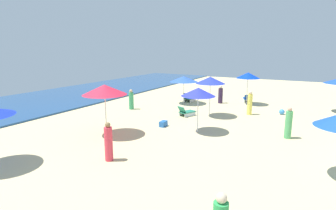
# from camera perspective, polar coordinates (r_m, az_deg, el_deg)

# --- Properties ---
(ocean) EXTENTS (60.00, 10.03, 0.12)m
(ocean) POSITION_cam_1_polar(r_m,az_deg,el_deg) (24.91, -29.83, -0.28)
(ocean) COLOR navy
(ocean) RESTS_ON ground_plane
(umbrella_1) EXTENTS (1.89, 1.89, 2.52)m
(umbrella_1) POSITION_cam_1_polar(r_m,az_deg,el_deg) (14.93, 6.37, 2.75)
(umbrella_1) COLOR silver
(umbrella_1) RESTS_ON ground_plane
(umbrella_2) EXTENTS (2.36, 2.36, 2.32)m
(umbrella_2) POSITION_cam_1_polar(r_m,az_deg,el_deg) (22.77, 3.34, 5.46)
(umbrella_2) COLOR silver
(umbrella_2) RESTS_ON ground_plane
(lounge_chair_2_0) EXTENTS (1.41, 0.76, 0.82)m
(lounge_chair_2_0) POSITION_cam_1_polar(r_m,az_deg,el_deg) (23.98, 4.54, 1.46)
(lounge_chair_2_0) COLOR silver
(lounge_chair_2_0) RESTS_ON ground_plane
(umbrella_3) EXTENTS (2.35, 2.35, 2.76)m
(umbrella_3) POSITION_cam_1_polar(r_m,az_deg,el_deg) (14.69, -13.18, 3.16)
(umbrella_3) COLOR silver
(umbrella_3) RESTS_ON ground_plane
(umbrella_4) EXTENTS (1.99, 1.99, 2.74)m
(umbrella_4) POSITION_cam_1_polar(r_m,az_deg,el_deg) (18.56, 8.90, 5.17)
(umbrella_4) COLOR silver
(umbrella_4) RESTS_ON ground_plane
(lounge_chair_4_0) EXTENTS (1.37, 1.03, 0.73)m
(lounge_chair_4_0) POSITION_cam_1_polar(r_m,az_deg,el_deg) (18.86, 3.88, -1.47)
(lounge_chair_4_0) COLOR silver
(lounge_chair_4_0) RESTS_ON ground_plane
(umbrella_7) EXTENTS (1.89, 1.89, 2.67)m
(umbrella_7) POSITION_cam_1_polar(r_m,az_deg,el_deg) (23.31, 16.48, 5.98)
(umbrella_7) COLOR silver
(umbrella_7) RESTS_ON ground_plane
(lounge_chair_7_0) EXTENTS (1.50, 1.03, 0.72)m
(lounge_chair_7_0) POSITION_cam_1_polar(r_m,az_deg,el_deg) (24.74, 16.34, 1.29)
(lounge_chair_7_0) COLOR silver
(lounge_chair_7_0) RESTS_ON ground_plane
(beachgoer_1) EXTENTS (0.49, 0.49, 1.55)m
(beachgoer_1) POSITION_cam_1_polar(r_m,az_deg,el_deg) (20.99, -7.74, 1.04)
(beachgoer_1) COLOR #3F9F67
(beachgoer_1) RESTS_ON ground_plane
(beachgoer_2) EXTENTS (0.42, 0.42, 1.65)m
(beachgoer_2) POSITION_cam_1_polar(r_m,az_deg,el_deg) (15.44, 23.99, -3.67)
(beachgoer_2) COLOR #52AE67
(beachgoer_2) RESTS_ON ground_plane
(beachgoer_3) EXTENTS (0.35, 0.35, 1.66)m
(beachgoer_3) POSITION_cam_1_polar(r_m,az_deg,el_deg) (11.65, -12.39, -7.77)
(beachgoer_3) COLOR #E83B4E
(beachgoer_3) RESTS_ON ground_plane
(beachgoer_4) EXTENTS (0.53, 0.53, 1.53)m
(beachgoer_4) POSITION_cam_1_polar(r_m,az_deg,el_deg) (23.54, 10.97, 2.08)
(beachgoer_4) COLOR #33223F
(beachgoer_4) RESTS_ON ground_plane
(beachgoer_5) EXTENTS (0.36, 0.36, 1.70)m
(beachgoer_5) POSITION_cam_1_polar(r_m,az_deg,el_deg) (19.96, 16.80, 0.33)
(beachgoer_5) COLOR #F3E15B
(beachgoer_5) RESTS_ON ground_plane
(beach_ball_1) EXTENTS (0.38, 0.38, 0.38)m
(beach_ball_1) POSITION_cam_1_polar(r_m,az_deg,el_deg) (20.91, 22.80, -1.32)
(beach_ball_1) COLOR #3C8CD7
(beach_ball_1) RESTS_ON ground_plane
(cooler_box_2) EXTENTS (0.55, 0.32, 0.33)m
(cooler_box_2) POSITION_cam_1_polar(r_m,az_deg,el_deg) (16.36, -0.99, -3.96)
(cooler_box_2) COLOR blue
(cooler_box_2) RESTS_ON ground_plane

